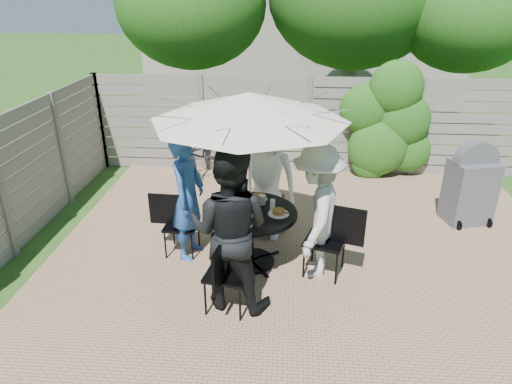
# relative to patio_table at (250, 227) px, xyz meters

# --- Properties ---
(backyard_envelope) EXTENTS (60.00, 60.00, 5.00)m
(backyard_envelope) POSITION_rel_patio_table_xyz_m (0.89, 10.58, 2.08)
(backyard_envelope) COLOR #244917
(backyard_envelope) RESTS_ON ground
(patio_table) EXTENTS (1.35, 1.35, 0.76)m
(patio_table) POSITION_rel_patio_table_xyz_m (0.00, 0.00, 0.00)
(patio_table) COLOR black
(patio_table) RESTS_ON ground
(umbrella) EXTENTS (2.69, 2.69, 2.24)m
(umbrella) POSITION_rel_patio_table_xyz_m (0.00, 0.00, 1.55)
(umbrella) COLOR silver
(umbrella) RESTS_ON ground
(chair_back) EXTENTS (0.49, 0.70, 0.94)m
(chair_back) POSITION_rel_patio_table_xyz_m (0.17, 0.95, -0.25)
(chair_back) COLOR black
(chair_back) RESTS_ON ground
(person_back) EXTENTS (0.95, 0.71, 1.77)m
(person_back) POSITION_rel_patio_table_xyz_m (0.15, 0.82, 0.35)
(person_back) COLOR white
(person_back) RESTS_ON ground
(chair_left) EXTENTS (0.64, 0.44, 0.87)m
(chair_left) POSITION_rel_patio_table_xyz_m (-0.95, 0.17, -0.27)
(chair_left) COLOR black
(chair_left) RESTS_ON ground
(person_left) EXTENTS (0.51, 0.68, 1.69)m
(person_left) POSITION_rel_patio_table_xyz_m (-0.82, 0.15, 0.31)
(person_left) COLOR #2553A4
(person_left) RESTS_ON ground
(chair_front) EXTENTS (0.53, 0.71, 0.94)m
(chair_front) POSITION_rel_patio_table_xyz_m (-0.17, -0.95, -0.25)
(chair_front) COLOR black
(chair_front) RESTS_ON ground
(person_front) EXTENTS (1.03, 0.87, 1.88)m
(person_front) POSITION_rel_patio_table_xyz_m (-0.15, -0.82, 0.41)
(person_front) COLOR black
(person_front) RESTS_ON ground
(chair_right) EXTENTS (0.74, 0.59, 0.97)m
(chair_right) POSITION_rel_patio_table_xyz_m (0.95, -0.18, -0.24)
(chair_right) COLOR black
(chair_right) RESTS_ON ground
(person_right) EXTENTS (0.82, 1.19, 1.70)m
(person_right) POSITION_rel_patio_table_xyz_m (0.82, -0.15, 0.32)
(person_right) COLOR #BABBB6
(person_right) RESTS_ON ground
(plate_back) EXTENTS (0.26, 0.26, 0.06)m
(plate_back) POSITION_rel_patio_table_xyz_m (0.07, 0.35, 0.25)
(plate_back) COLOR white
(plate_back) RESTS_ON patio_table
(plate_left) EXTENTS (0.26, 0.26, 0.06)m
(plate_left) POSITION_rel_patio_table_xyz_m (-0.35, 0.07, 0.25)
(plate_left) COLOR white
(plate_left) RESTS_ON patio_table
(plate_front) EXTENTS (0.26, 0.26, 0.06)m
(plate_front) POSITION_rel_patio_table_xyz_m (-0.07, -0.35, 0.25)
(plate_front) COLOR white
(plate_front) RESTS_ON patio_table
(plate_right) EXTENTS (0.26, 0.26, 0.06)m
(plate_right) POSITION_rel_patio_table_xyz_m (0.35, -0.07, 0.25)
(plate_right) COLOR white
(plate_right) RESTS_ON patio_table
(glass_back) EXTENTS (0.07, 0.07, 0.14)m
(glass_back) POSITION_rel_patio_table_xyz_m (-0.06, 0.27, 0.30)
(glass_back) COLOR silver
(glass_back) RESTS_ON patio_table
(glass_left) EXTENTS (0.07, 0.07, 0.14)m
(glass_left) POSITION_rel_patio_table_xyz_m (-0.27, -0.06, 0.30)
(glass_left) COLOR silver
(glass_left) RESTS_ON patio_table
(glass_front) EXTENTS (0.07, 0.07, 0.14)m
(glass_front) POSITION_rel_patio_table_xyz_m (0.06, -0.27, 0.30)
(glass_front) COLOR silver
(glass_front) RESTS_ON patio_table
(glass_right) EXTENTS (0.07, 0.07, 0.14)m
(glass_right) POSITION_rel_patio_table_xyz_m (0.27, 0.06, 0.30)
(glass_right) COLOR silver
(glass_right) RESTS_ON patio_table
(syrup_jug) EXTENTS (0.09, 0.09, 0.16)m
(syrup_jug) POSITION_rel_patio_table_xyz_m (-0.05, 0.06, 0.31)
(syrup_jug) COLOR #59280C
(syrup_jug) RESTS_ON patio_table
(coffee_cup) EXTENTS (0.08, 0.08, 0.12)m
(coffee_cup) POSITION_rel_patio_table_xyz_m (0.14, 0.20, 0.29)
(coffee_cup) COLOR #C6B293
(coffee_cup) RESTS_ON patio_table
(bicycle) EXTENTS (0.86, 1.78, 0.90)m
(bicycle) POSITION_rel_patio_table_xyz_m (-1.17, 2.89, -0.08)
(bicycle) COLOR #333338
(bicycle) RESTS_ON ground
(bbq_grill) EXTENTS (0.73, 0.62, 1.30)m
(bbq_grill) POSITION_rel_patio_table_xyz_m (3.19, 1.40, 0.06)
(bbq_grill) COLOR #535358
(bbq_grill) RESTS_ON ground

